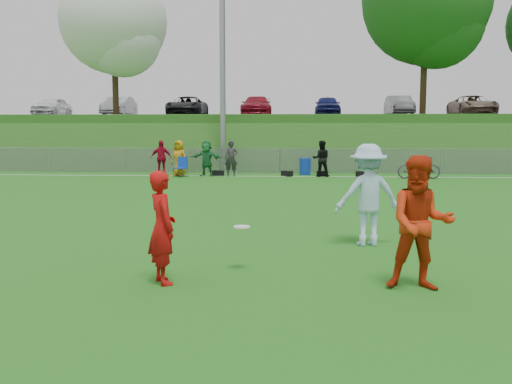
# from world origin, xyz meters

# --- Properties ---
(ground) EXTENTS (120.00, 120.00, 0.00)m
(ground) POSITION_xyz_m (0.00, 0.00, 0.00)
(ground) COLOR #206C16
(ground) RESTS_ON ground
(sideline_far) EXTENTS (60.00, 0.10, 0.01)m
(sideline_far) POSITION_xyz_m (0.00, 18.00, 0.01)
(sideline_far) COLOR white
(sideline_far) RESTS_ON ground
(fence) EXTENTS (58.00, 0.06, 1.30)m
(fence) POSITION_xyz_m (0.00, 20.00, 0.65)
(fence) COLOR gray
(fence) RESTS_ON ground
(light_pole) EXTENTS (1.20, 0.40, 12.15)m
(light_pole) POSITION_xyz_m (-3.00, 20.80, 6.71)
(light_pole) COLOR gray
(light_pole) RESTS_ON ground
(berm) EXTENTS (120.00, 18.00, 3.00)m
(berm) POSITION_xyz_m (0.00, 31.00, 1.50)
(berm) COLOR #2B5618
(berm) RESTS_ON ground
(parking_lot) EXTENTS (120.00, 12.00, 0.10)m
(parking_lot) POSITION_xyz_m (0.00, 33.00, 3.05)
(parking_lot) COLOR black
(parking_lot) RESTS_ON berm
(tree_white_flowering) EXTENTS (6.30, 6.30, 8.78)m
(tree_white_flowering) POSITION_xyz_m (-9.84, 24.92, 8.32)
(tree_white_flowering) COLOR black
(tree_white_flowering) RESTS_ON berm
(tree_green_near) EXTENTS (7.14, 7.14, 9.95)m
(tree_green_near) POSITION_xyz_m (8.16, 24.42, 9.03)
(tree_green_near) COLOR black
(tree_green_near) RESTS_ON berm
(car_row) EXTENTS (32.04, 5.18, 1.44)m
(car_row) POSITION_xyz_m (-1.17, 32.00, 3.82)
(car_row) COLOR white
(car_row) RESTS_ON parking_lot
(spectator_row) EXTENTS (8.58, 0.87, 1.69)m
(spectator_row) POSITION_xyz_m (-2.75, 18.00, 0.85)
(spectator_row) COLOR #AB0B25
(spectator_row) RESTS_ON ground
(gear_bags) EXTENTS (7.40, 0.58, 0.26)m
(gear_bags) POSITION_xyz_m (0.87, 18.10, 0.13)
(gear_bags) COLOR black
(gear_bags) RESTS_ON ground
(player_red_left) EXTENTS (0.65, 0.72, 1.66)m
(player_red_left) POSITION_xyz_m (-1.15, -0.78, 0.83)
(player_red_left) COLOR #B60D0C
(player_red_left) RESTS_ON ground
(player_red_center) EXTENTS (0.99, 0.80, 1.90)m
(player_red_center) POSITION_xyz_m (2.55, -0.86, 0.95)
(player_red_center) COLOR red
(player_red_center) RESTS_ON ground
(player_blue) EXTENTS (1.40, 0.98, 1.98)m
(player_blue) POSITION_xyz_m (2.19, 2.21, 0.99)
(player_blue) COLOR #ABCDEE
(player_blue) RESTS_ON ground
(frisbee) EXTENTS (0.27, 0.27, 0.02)m
(frisbee) POSITION_xyz_m (-0.06, 0.04, 0.71)
(frisbee) COLOR white
(frisbee) RESTS_ON ground
(recycling_bin) EXTENTS (0.63, 0.63, 0.82)m
(recycling_bin) POSITION_xyz_m (1.26, 19.00, 0.41)
(recycling_bin) COLOR #1033AE
(recycling_bin) RESTS_ON ground
(camp_chair) EXTENTS (0.65, 0.66, 0.94)m
(camp_chair) POSITION_xyz_m (-4.59, 17.45, 0.28)
(camp_chair) COLOR #103DB2
(camp_chair) RESTS_ON ground
(bicycle) EXTENTS (1.92, 0.70, 1.00)m
(bicycle) POSITION_xyz_m (6.35, 17.20, 0.50)
(bicycle) COLOR #2C2C2E
(bicycle) RESTS_ON ground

